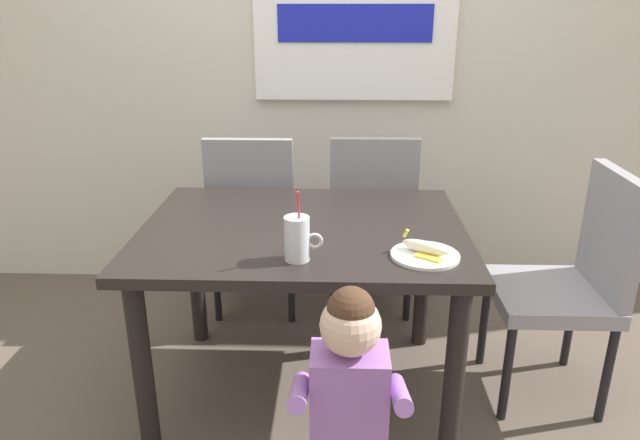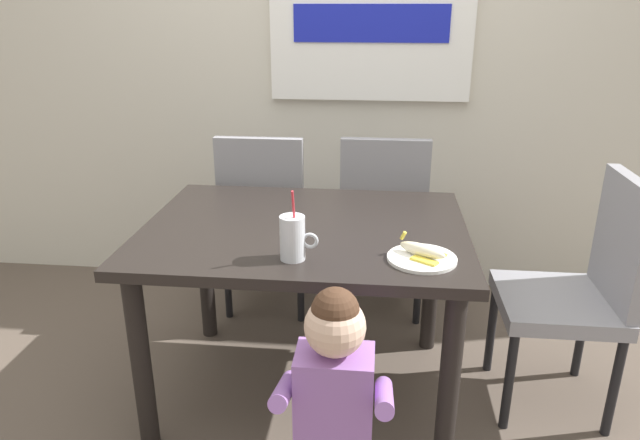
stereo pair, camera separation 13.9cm
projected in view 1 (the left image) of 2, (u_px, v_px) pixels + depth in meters
name	position (u px, v px, depth m)	size (l,w,h in m)	color
ground_plane	(305.00, 389.00, 2.47)	(24.00, 24.00, 0.00)	brown
back_wall	(315.00, 23.00, 3.02)	(6.40, 0.17, 2.90)	beige
dining_table	(303.00, 251.00, 2.24)	(1.23, 0.94, 0.75)	black
dining_chair_left	(254.00, 215.00, 2.91)	(0.44, 0.44, 0.96)	gray
dining_chair_right	(371.00, 214.00, 2.93)	(0.44, 0.45, 0.96)	gray
dining_chair_far	(574.00, 275.00, 2.28)	(0.44, 0.44, 0.96)	gray
toddler_standing	(349.00, 387.00, 1.64)	(0.33, 0.24, 0.84)	#3F4760
milk_cup	(297.00, 241.00, 1.89)	(0.13, 0.08, 0.25)	silver
snack_plate	(425.00, 255.00, 1.93)	(0.23, 0.23, 0.01)	white
peeled_banana	(426.00, 248.00, 1.93)	(0.17, 0.15, 0.07)	#F4EAC6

